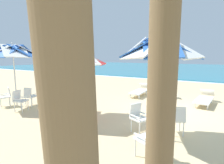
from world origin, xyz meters
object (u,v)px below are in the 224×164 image
beach_umbrella_2 (13,52)px  plastic_chair_7 (6,96)px  palm_tree_2 (166,14)px  plastic_chair_3 (54,111)px  plastic_chair_6 (30,95)px  beach_umbrella_1 (75,59)px  beach_umbrella_0 (159,50)px  plastic_chair_0 (138,116)px  plastic_chair_5 (20,99)px  sun_lounger_2 (140,90)px  plastic_chair_1 (149,138)px  sun_lounger_1 (163,95)px  plastic_chair_4 (85,100)px  sun_lounger_0 (204,98)px  plastic_chair_2 (176,118)px

beach_umbrella_2 → plastic_chair_7: 2.01m
palm_tree_2 → plastic_chair_3: bearing=155.3°
plastic_chair_6 → beach_umbrella_1: bearing=-2.3°
beach_umbrella_0 → plastic_chair_0: size_ratio=3.25×
beach_umbrella_0 → beach_umbrella_2: 6.43m
beach_umbrella_0 → plastic_chair_6: 6.21m
beach_umbrella_1 → plastic_chair_6: bearing=177.7°
plastic_chair_5 → sun_lounger_2: plastic_chair_5 is taller
sun_lounger_2 → beach_umbrella_0: bearing=-63.7°
beach_umbrella_0 → palm_tree_2: size_ratio=0.64×
plastic_chair_1 → sun_lounger_1: plastic_chair_1 is taller
plastic_chair_3 → plastic_chair_4: bearing=89.8°
plastic_chair_3 → plastic_chair_6: 2.93m
beach_umbrella_1 → palm_tree_2: palm_tree_2 is taller
plastic_chair_4 → beach_umbrella_2: size_ratio=0.30×
plastic_chair_5 → plastic_chair_7: bearing=174.0°
plastic_chair_0 → sun_lounger_2: (-1.86, 4.79, -0.22)m
plastic_chair_0 → beach_umbrella_1: (-2.41, -0.02, 1.68)m
beach_umbrella_0 → palm_tree_2: bearing=-72.6°
plastic_chair_6 → sun_lounger_1: size_ratio=0.39×
beach_umbrella_0 → sun_lounger_0: (0.91, 4.66, -2.14)m
sun_lounger_1 → sun_lounger_0: bearing=7.7°
palm_tree_2 → plastic_chair_5: bearing=161.4°
sun_lounger_1 → plastic_chair_3: bearing=-112.9°
sun_lounger_1 → sun_lounger_2: 1.58m
plastic_chair_5 → plastic_chair_7: same height
beach_umbrella_0 → plastic_chair_7: bearing=-177.3°
plastic_chair_4 → plastic_chair_2: bearing=-4.2°
beach_umbrella_1 → sun_lounger_2: 5.20m
plastic_chair_0 → plastic_chair_7: size_ratio=1.00×
plastic_chair_3 → palm_tree_2: 4.89m
plastic_chair_7 → sun_lounger_2: plastic_chair_7 is taller
plastic_chair_5 → plastic_chair_0: bearing=6.9°
plastic_chair_5 → sun_lounger_1: 6.69m
sun_lounger_0 → beach_umbrella_2: bearing=-147.2°
plastic_chair_0 → sun_lounger_1: bearing=95.1°
sun_lounger_0 → plastic_chair_1: bearing=-97.6°
beach_umbrella_0 → plastic_chair_6: beach_umbrella_0 is taller
beach_umbrella_2 → plastic_chair_1: bearing=-8.3°
plastic_chair_3 → beach_umbrella_0: bearing=13.7°
plastic_chair_1 → plastic_chair_5: size_ratio=1.00×
plastic_chair_2 → sun_lounger_2: bearing=123.2°
plastic_chair_1 → plastic_chair_6: size_ratio=1.00×
beach_umbrella_1 → beach_umbrella_2: size_ratio=0.89×
plastic_chair_3 → sun_lounger_0: (4.06, 5.42, -0.22)m
palm_tree_2 → plastic_chair_6: bearing=157.0°
plastic_chair_2 → plastic_chair_7: same height
plastic_chair_1 → plastic_chair_3: same height
sun_lounger_1 → sun_lounger_2: same height
plastic_chair_3 → plastic_chair_5: 2.45m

